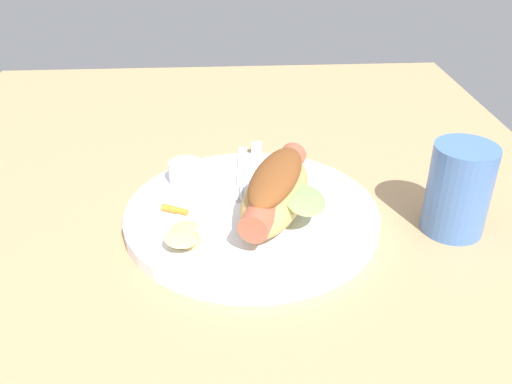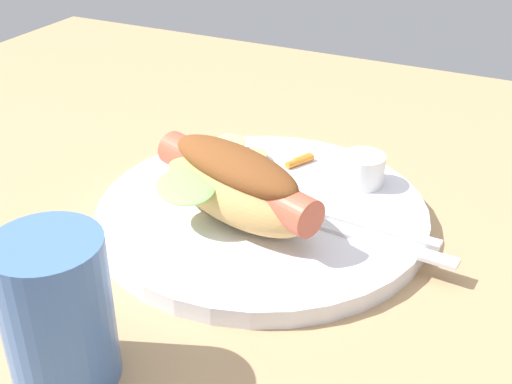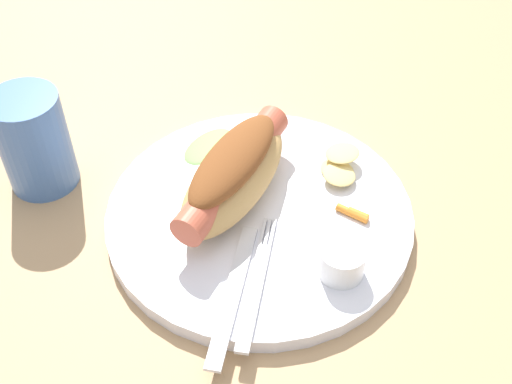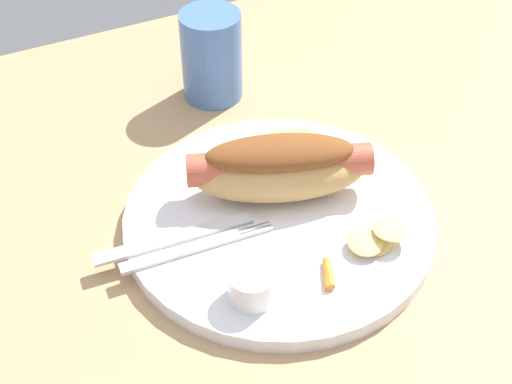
% 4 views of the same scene
% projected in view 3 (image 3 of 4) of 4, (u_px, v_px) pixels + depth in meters
% --- Properties ---
extents(ground_plane, '(1.20, 0.90, 0.02)m').
position_uv_depth(ground_plane, '(289.00, 219.00, 0.64)').
color(ground_plane, tan).
extents(plate, '(0.29, 0.29, 0.02)m').
position_uv_depth(plate, '(259.00, 215.00, 0.62)').
color(plate, white).
rests_on(plate, ground_plane).
extents(hot_dog, '(0.18, 0.12, 0.06)m').
position_uv_depth(hot_dog, '(233.00, 175.00, 0.60)').
color(hot_dog, tan).
rests_on(hot_dog, plate).
extents(sauce_ramekin, '(0.04, 0.04, 0.03)m').
position_uv_depth(sauce_ramekin, '(342.00, 261.00, 0.55)').
color(sauce_ramekin, white).
rests_on(sauce_ramekin, plate).
extents(fork, '(0.14, 0.02, 0.00)m').
position_uv_depth(fork, '(256.00, 284.00, 0.55)').
color(fork, silver).
rests_on(fork, plate).
extents(knife, '(0.15, 0.03, 0.00)m').
position_uv_depth(knife, '(233.00, 293.00, 0.54)').
color(knife, silver).
rests_on(knife, plate).
extents(chips_pile, '(0.07, 0.05, 0.02)m').
position_uv_depth(chips_pile, '(340.00, 166.00, 0.65)').
color(chips_pile, '#E3C775').
rests_on(chips_pile, plate).
extents(carrot_garnish, '(0.02, 0.03, 0.01)m').
position_uv_depth(carrot_garnish, '(355.00, 214.00, 0.60)').
color(carrot_garnish, orange).
rests_on(carrot_garnish, plate).
extents(drinking_cup, '(0.07, 0.07, 0.10)m').
position_uv_depth(drinking_cup, '(34.00, 141.00, 0.63)').
color(drinking_cup, '#4770B2').
rests_on(drinking_cup, ground_plane).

